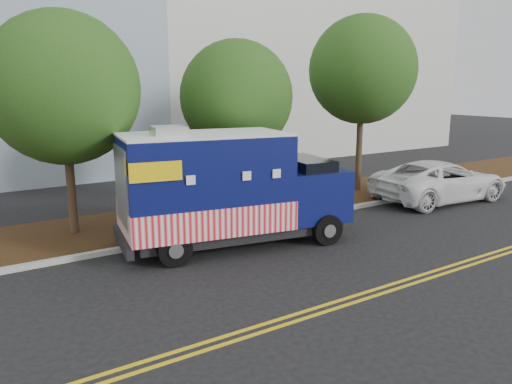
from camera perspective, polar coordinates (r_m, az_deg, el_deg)
ground at (r=15.42m, az=1.96°, el=-5.41°), size 120.00×120.00×0.00m
curb at (r=16.51m, az=-0.84°, el=-3.92°), size 120.00×0.18×0.15m
mulch_strip at (r=18.26m, az=-4.37°, el=-2.37°), size 120.00×4.00×0.15m
centerline_near at (r=12.28m, az=14.20°, el=-10.51°), size 120.00×0.10×0.01m
centerline_far at (r=12.13m, az=15.08°, el=-10.86°), size 120.00×0.10×0.01m
tree_a at (r=15.97m, az=-21.18°, el=10.96°), size 4.49×4.49×6.80m
tree_b at (r=18.06m, az=-2.24°, el=10.76°), size 4.04×4.04×6.23m
tree_c at (r=21.81m, az=12.08°, el=13.48°), size 4.48×4.48×7.49m
sign_post at (r=15.17m, az=-12.19°, el=-1.28°), size 0.06×0.06×2.40m
food_truck at (r=14.47m, az=-3.61°, el=0.01°), size 7.08×3.62×3.56m
white_car at (r=21.61m, az=20.27°, el=1.21°), size 6.08×3.16×1.64m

